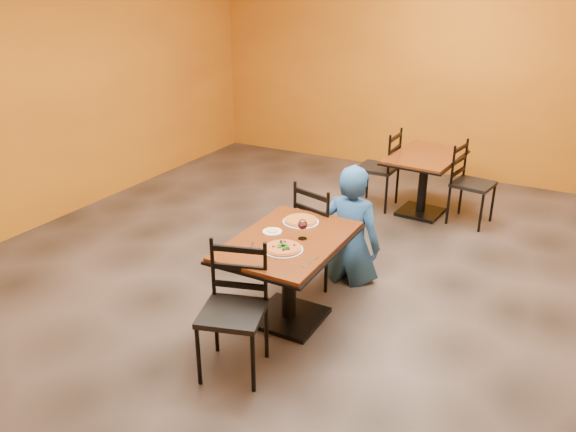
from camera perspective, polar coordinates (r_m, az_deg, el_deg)
The scene contains 19 objects.
floor at distance 5.21m, azimuth 2.71°, elevation -7.75°, with size 7.00×8.00×0.01m, color black.
wall_back at distance 8.36m, azimuth 15.29°, elevation 14.15°, with size 7.00×0.01×3.00m, color #C67316.
wall_left at distance 6.86m, azimuth -24.94°, elevation 11.11°, with size 0.01×8.00×3.00m, color #C67316.
table_main at distance 4.55m, azimuth 0.10°, elevation -4.54°, with size 0.83×1.23×0.75m.
table_second at distance 6.91m, azimuth 13.68°, elevation 4.48°, with size 0.83×1.16×0.75m.
chair_main_near at distance 4.02m, azimuth -5.69°, elevation -9.88°, with size 0.43×0.43×0.96m, color black, non-canonical shape.
chair_main_far at distance 5.25m, azimuth 3.78°, elevation -1.53°, with size 0.44×0.44×0.98m, color black, non-canonical shape.
chair_second_left at distance 7.08m, azimuth 9.11°, elevation 4.82°, with size 0.45×0.45×0.99m, color black, non-canonical shape.
chair_second_right at distance 6.82m, azimuth 18.32°, elevation 3.05°, with size 0.43×0.43×0.95m, color black, non-canonical shape.
diner at distance 5.24m, azimuth 6.51°, elevation -0.73°, with size 0.58×0.38×1.14m, color navy.
plate_main at distance 4.28m, azimuth -0.51°, elevation -3.44°, with size 0.31×0.31×0.01m, color white.
pizza_main at distance 4.27m, azimuth -0.51°, elevation -3.25°, with size 0.28×0.28×0.02m, color maroon.
plate_far at distance 4.76m, azimuth 1.30°, elevation -0.59°, with size 0.31×0.31×0.01m, color white.
pizza_far at distance 4.76m, azimuth 1.31°, elevation -0.41°, with size 0.28×0.28×0.02m, color #C78826.
side_plate at distance 4.58m, azimuth -1.61°, elevation -1.60°, with size 0.16×0.16×0.01m, color white.
dip at distance 4.58m, azimuth -1.61°, elevation -1.50°, with size 0.09×0.09×0.01m, color tan.
wine_glass at distance 4.43m, azimuth 1.49°, elevation -1.27°, with size 0.08×0.08×0.18m, color white, non-canonical shape.
fork at distance 4.32m, azimuth -3.75°, elevation -3.26°, with size 0.01×0.19×0.00m, color silver.
knife at distance 4.11m, azimuth 2.33°, elevation -4.69°, with size 0.01×0.21×0.00m, color silver.
Camera 1 is at (1.91, -4.06, 2.65)m, focal length 34.95 mm.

